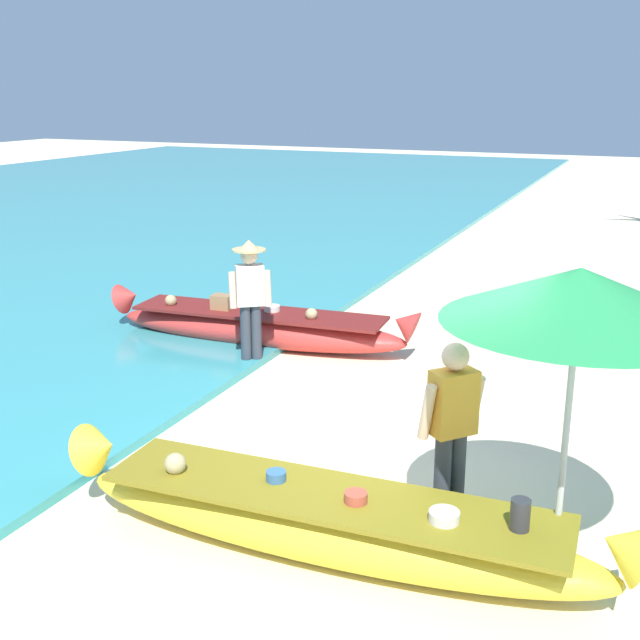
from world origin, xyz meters
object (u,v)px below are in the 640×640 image
(person_tourist_customer, at_px, (452,428))
(boat_red_midground, at_px, (258,327))
(patio_umbrella_large, at_px, (579,298))
(person_vendor_hatted, at_px, (250,294))
(boat_yellow_foreground, at_px, (330,522))

(person_tourist_customer, bearing_deg, boat_red_midground, 134.74)
(person_tourist_customer, relative_size, patio_umbrella_large, 0.69)
(patio_umbrella_large, bearing_deg, person_vendor_hatted, 142.86)
(person_vendor_hatted, distance_m, person_tourist_customer, 4.59)
(person_vendor_hatted, distance_m, patio_umbrella_large, 5.61)
(person_tourist_customer, xyz_separation_m, patio_umbrella_large, (0.90, -0.30, 1.26))
(person_tourist_customer, height_order, patio_umbrella_large, patio_umbrella_large)
(boat_red_midground, distance_m, person_tourist_customer, 5.41)
(boat_yellow_foreground, height_order, patio_umbrella_large, patio_umbrella_large)
(boat_red_midground, relative_size, patio_umbrella_large, 1.95)
(person_vendor_hatted, bearing_deg, patio_umbrella_large, -37.14)
(boat_yellow_foreground, relative_size, person_tourist_customer, 2.84)
(boat_yellow_foreground, xyz_separation_m, boat_red_midground, (-3.02, 4.52, -0.01))
(boat_red_midground, relative_size, person_vendor_hatted, 2.76)
(boat_yellow_foreground, height_order, boat_red_midground, boat_yellow_foreground)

